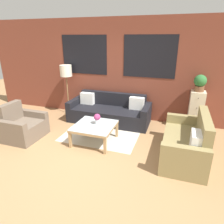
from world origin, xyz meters
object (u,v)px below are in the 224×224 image
coffee_table (95,127)px  potted_plant (200,83)px  armchair_corner (22,127)px  drawer_cabinet (196,111)px  couch_dark (109,112)px  floor_lamp (66,73)px  settee_vintage (187,143)px  flower_vase (97,118)px

coffee_table → potted_plant: bearing=34.4°
armchair_corner → drawer_cabinet: drawer_cabinet is taller
couch_dark → floor_lamp: size_ratio=1.50×
couch_dark → coffee_table: bearing=-86.1°
settee_vintage → floor_lamp: bearing=157.8°
potted_plant → flower_vase: 2.67m
drawer_cabinet → couch_dark: bearing=-174.2°
floor_lamp → drawer_cabinet: size_ratio=1.49×
floor_lamp → flower_vase: 2.18m
coffee_table → flower_vase: size_ratio=3.66×
couch_dark → coffee_table: size_ratio=2.57×
armchair_corner → drawer_cabinet: 4.33m
potted_plant → coffee_table: bearing=-145.6°
coffee_table → drawer_cabinet: 2.66m
drawer_cabinet → flower_vase: drawer_cabinet is taller
settee_vintage → armchair_corner: 3.72m
settee_vintage → coffee_table: size_ratio=1.81×
coffee_table → potted_plant: 2.79m
couch_dark → settee_vintage: size_ratio=1.42×
settee_vintage → flower_vase: (-1.94, 0.07, 0.26)m
settee_vintage → flower_vase: settee_vintage is taller
settee_vintage → drawer_cabinet: size_ratio=1.57×
couch_dark → flower_vase: 1.23m
floor_lamp → flower_vase: size_ratio=6.28×
flower_vase → couch_dark: bearing=96.1°
potted_plant → drawer_cabinet: bearing=-90.0°
armchair_corner → potted_plant: 4.43m
armchair_corner → flower_vase: (1.76, 0.42, 0.29)m
drawer_cabinet → flower_vase: size_ratio=4.21×
coffee_table → settee_vintage: bearing=0.3°
armchair_corner → potted_plant: bearing=25.2°
couch_dark → drawer_cabinet: drawer_cabinet is taller
coffee_table → potted_plant: size_ratio=2.13×
floor_lamp → drawer_cabinet: bearing=1.0°
coffee_table → floor_lamp: (-1.51, 1.43, 0.92)m
floor_lamp → flower_vase: (1.54, -1.35, -0.72)m
drawer_cabinet → potted_plant: size_ratio=2.45×
floor_lamp → drawer_cabinet: 3.78m
armchair_corner → drawer_cabinet: size_ratio=0.87×
couch_dark → armchair_corner: (-1.64, -1.61, 0.00)m
flower_vase → drawer_cabinet: bearing=33.5°
drawer_cabinet → flower_vase: bearing=-146.5°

